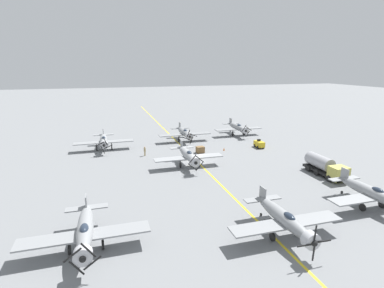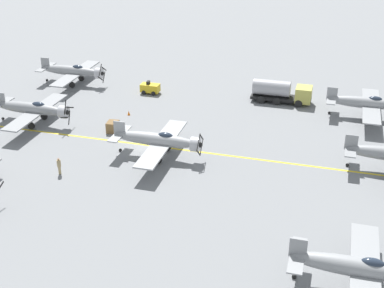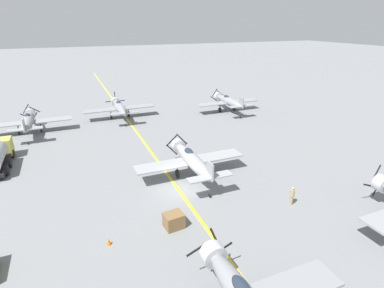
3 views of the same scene
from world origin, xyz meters
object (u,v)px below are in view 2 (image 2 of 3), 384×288
at_px(airplane_far_right, 361,268).
at_px(tow_tractor, 150,88).
at_px(supply_crate_by_tanker, 113,127).
at_px(traffic_cone, 129,113).
at_px(airplane_near_left, 74,71).
at_px(fuel_tanker, 282,92).
at_px(airplane_near_center, 34,109).
at_px(airplane_far_left, 368,103).
at_px(ground_crew_walking, 59,165).
at_px(airplane_mid_center, 159,140).

distance_m(airplane_far_right, tow_tractor, 44.30).
bearing_deg(supply_crate_by_tanker, traffic_cone, -179.08).
relative_size(tow_tractor, traffic_cone, 4.73).
relative_size(airplane_near_left, supply_crate_by_tanker, 7.88).
relative_size(supply_crate_by_tanker, traffic_cone, 2.77).
distance_m(airplane_near_left, fuel_tanker, 30.19).
xyz_separation_m(airplane_near_center, tow_tractor, (-13.90, 9.97, -1.22)).
bearing_deg(airplane_far_left, airplane_far_right, 15.17).
bearing_deg(ground_crew_walking, airplane_mid_center, 126.67).
bearing_deg(airplane_far_left, tow_tractor, -74.90).
xyz_separation_m(airplane_far_right, airplane_near_left, (-34.61, -40.30, 0.00)).
relative_size(airplane_far_left, airplane_near_center, 1.00).
xyz_separation_m(tow_tractor, traffic_cone, (8.14, 0.02, -0.52)).
xyz_separation_m(airplane_far_right, supply_crate_by_tanker, (-20.70, -28.19, -1.38)).
distance_m(airplane_mid_center, fuel_tanker, 22.35).
relative_size(airplane_near_center, airplane_near_left, 1.00).
xyz_separation_m(airplane_near_left, fuel_tanker, (-1.08, 30.17, -0.50)).
distance_m(fuel_tanker, tow_tractor, 18.26).
height_order(ground_crew_walking, supply_crate_by_tanker, ground_crew_walking).
bearing_deg(airplane_near_center, airplane_far_right, 67.07).
distance_m(airplane_far_left, ground_crew_walking, 38.31).
bearing_deg(airplane_near_center, ground_crew_walking, 45.48).
xyz_separation_m(airplane_mid_center, traffic_cone, (-9.89, -7.54, -1.74)).
relative_size(fuel_tanker, tow_tractor, 3.08).
height_order(airplane_near_left, fuel_tanker, airplane_near_left).
distance_m(ground_crew_walking, supply_crate_by_tanker, 11.08).
xyz_separation_m(airplane_far_left, ground_crew_walking, (23.52, -30.22, -1.01)).
height_order(fuel_tanker, traffic_cone, fuel_tanker).
distance_m(airplane_near_left, traffic_cone, 14.94).
distance_m(airplane_far_right, traffic_cone, 38.40).
xyz_separation_m(airplane_near_left, tow_tractor, (0.54, 12.00, -1.22)).
relative_size(tow_tractor, supply_crate_by_tanker, 1.71).
bearing_deg(fuel_tanker, airplane_near_center, -61.11).
xyz_separation_m(ground_crew_walking, supply_crate_by_tanker, (-11.02, 1.08, -0.36)).
distance_m(tow_tractor, supply_crate_by_tanker, 13.37).
bearing_deg(airplane_near_left, airplane_near_center, -9.50).
distance_m(airplane_far_left, supply_crate_by_tanker, 31.73).
distance_m(airplane_far_right, fuel_tanker, 37.10).
height_order(airplane_near_center, fuel_tanker, airplane_near_center).
height_order(airplane_far_left, tow_tractor, airplane_far_left).
bearing_deg(airplane_mid_center, fuel_tanker, 145.59).
bearing_deg(airplane_near_left, supply_crate_by_tanker, 23.55).
bearing_deg(ground_crew_walking, airplane_near_center, -139.38).
relative_size(airplane_near_center, airplane_mid_center, 1.00).
distance_m(airplane_far_right, airplane_mid_center, 26.21).
relative_size(tow_tractor, ground_crew_walking, 1.42).
bearing_deg(airplane_far_right, airplane_far_left, 161.67).
bearing_deg(ground_crew_walking, airplane_near_left, -156.14).
bearing_deg(airplane_mid_center, ground_crew_walking, -59.39).
xyz_separation_m(airplane_near_center, ground_crew_walking, (10.49, 9.00, -1.01)).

